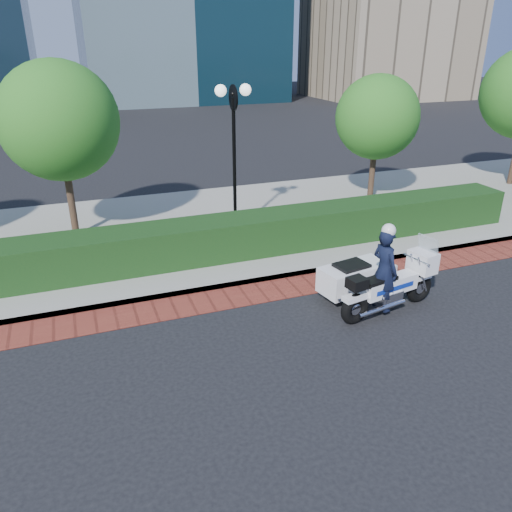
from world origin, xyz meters
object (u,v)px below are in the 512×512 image
object	(u,v)px
lamppost	(234,137)
tree_b	(59,121)
tree_c	(377,117)
police_motorcycle	(374,277)

from	to	relation	value
lamppost	tree_b	distance (m)	4.71
tree_b	tree_c	bearing A→B (deg)	-0.00
tree_c	police_motorcycle	distance (m)	7.97
lamppost	tree_c	distance (m)	5.65
tree_c	tree_b	bearing A→B (deg)	180.00
tree_c	police_motorcycle	xyz separation A→B (m)	(-4.03, -6.46, -2.34)
tree_c	police_motorcycle	world-z (taller)	tree_c
tree_b	tree_c	size ratio (longest dim) A/B	1.14
tree_b	tree_c	distance (m)	10.01
lamppost	police_motorcycle	bearing A→B (deg)	-74.14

